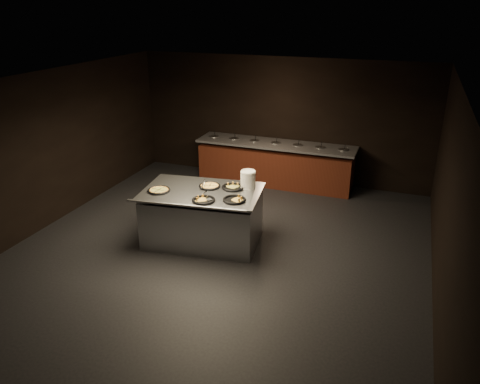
{
  "coord_description": "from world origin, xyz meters",
  "views": [
    {
      "loc": [
        2.84,
        -6.48,
        4.07
      ],
      "look_at": [
        0.33,
        0.3,
        1.09
      ],
      "focal_mm": 35.0,
      "sensor_mm": 36.0,
      "label": 1
    }
  ],
  "objects": [
    {
      "name": "pan_veggie_slices",
      "position": [
        0.29,
        0.16,
        1.0
      ],
      "size": [
        0.39,
        0.39,
        0.04
      ],
      "rotation": [
        0.0,
        0.0,
        -0.47
      ],
      "color": "black",
      "rests_on": "serving_counter"
    },
    {
      "name": "serving_counter",
      "position": [
        -0.41,
        0.37,
        0.47
      ],
      "size": [
        2.2,
        1.57,
        0.99
      ],
      "rotation": [
        0.0,
        0.0,
        0.13
      ],
      "color": "#AAACB1",
      "rests_on": "ground"
    },
    {
      "name": "pan_veggie_whole",
      "position": [
        -1.09,
        0.09,
        1.0
      ],
      "size": [
        0.39,
        0.39,
        0.04
      ],
      "rotation": [
        0.0,
        0.0,
        -0.12
      ],
      "color": "black",
      "rests_on": "serving_counter"
    },
    {
      "name": "server_left",
      "position": [
        -0.43,
        0.51,
        1.05
      ],
      "size": [
        0.1,
        0.3,
        0.15
      ],
      "rotation": [
        0.0,
        0.0,
        1.77
      ],
      "color": "#AAACB1",
      "rests_on": "serving_counter"
    },
    {
      "name": "plate_stack",
      "position": [
        0.31,
        0.79,
        1.14
      ],
      "size": [
        0.26,
        0.26,
        0.31
      ],
      "primitive_type": "cylinder",
      "color": "white",
      "rests_on": "serving_counter"
    },
    {
      "name": "server_right",
      "position": [
        -0.19,
        0.09,
        1.05
      ],
      "size": [
        0.25,
        0.23,
        0.15
      ],
      "rotation": [
        0.0,
        0.0,
        -0.68
      ],
      "color": "#AAACB1",
      "rests_on": "serving_counter"
    },
    {
      "name": "pan_cheese_whole",
      "position": [
        -0.35,
        0.58,
        1.0
      ],
      "size": [
        0.38,
        0.38,
        0.04
      ],
      "rotation": [
        0.0,
        0.0,
        0.2
      ],
      "color": "black",
      "rests_on": "serving_counter"
    },
    {
      "name": "pan_cheese_slices_a",
      "position": [
        0.06,
        0.67,
        1.0
      ],
      "size": [
        0.4,
        0.4,
        0.04
      ],
      "rotation": [
        0.0,
        0.0,
        1.07
      ],
      "color": "black",
      "rests_on": "serving_counter"
    },
    {
      "name": "salad_bar",
      "position": [
        0.0,
        3.56,
        0.44
      ],
      "size": [
        3.7,
        0.83,
        1.18
      ],
      "color": "#562114",
      "rests_on": "ground"
    },
    {
      "name": "room",
      "position": [
        0.0,
        0.0,
        1.45
      ],
      "size": [
        7.02,
        8.02,
        2.92
      ],
      "color": "black",
      "rests_on": "ground"
    },
    {
      "name": "pan_cheese_slices_b",
      "position": [
        -0.19,
        -0.03,
        1.0
      ],
      "size": [
        0.39,
        0.39,
        0.04
      ],
      "rotation": [
        0.0,
        0.0,
        2.1
      ],
      "color": "black",
      "rests_on": "serving_counter"
    }
  ]
}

